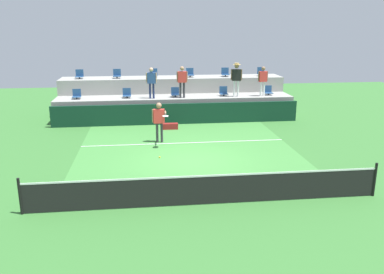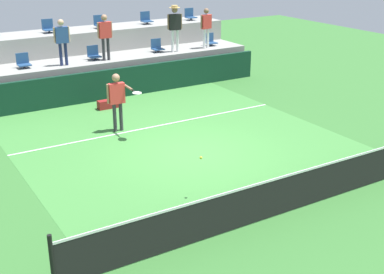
{
  "view_description": "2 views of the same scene",
  "coord_description": "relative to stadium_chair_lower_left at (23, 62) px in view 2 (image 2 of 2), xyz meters",
  "views": [
    {
      "loc": [
        -1.72,
        -14.71,
        5.1
      ],
      "look_at": [
        0.06,
        -0.01,
        0.95
      ],
      "focal_mm": 37.62,
      "sensor_mm": 36.0,
      "label": 1
    },
    {
      "loc": [
        -7.06,
        -11.52,
        5.6
      ],
      "look_at": [
        -0.56,
        -0.86,
        0.83
      ],
      "focal_mm": 49.05,
      "sensor_mm": 36.0,
      "label": 2
    }
  ],
  "objects": [
    {
      "name": "ground_plane",
      "position": [
        2.64,
        -7.23,
        -1.46
      ],
      "size": [
        40.0,
        40.0,
        0.0
      ],
      "primitive_type": "plane",
      "color": "#336B2D"
    },
    {
      "name": "court_inner_paint",
      "position": [
        2.64,
        -6.23,
        -1.46
      ],
      "size": [
        9.0,
        10.0,
        0.01
      ],
      "primitive_type": "cube",
      "color": "#3D7F38",
      "rests_on": "ground_plane"
    },
    {
      "name": "court_service_line",
      "position": [
        2.64,
        -4.83,
        -1.46
      ],
      "size": [
        9.0,
        0.06,
        0.0
      ],
      "primitive_type": "cube",
      "color": "white",
      "rests_on": "ground_plane"
    },
    {
      "name": "tennis_net",
      "position": [
        2.64,
        -11.23,
        -0.97
      ],
      "size": [
        10.48,
        0.08,
        1.07
      ],
      "color": "black",
      "rests_on": "ground_plane"
    },
    {
      "name": "sponsor_backboard",
      "position": [
        2.64,
        -1.23,
        -0.91
      ],
      "size": [
        13.0,
        0.16,
        1.1
      ],
      "primitive_type": "cube",
      "color": "#0F3323",
      "rests_on": "ground_plane"
    },
    {
      "name": "seating_tier_lower",
      "position": [
        2.64,
        0.07,
        -0.84
      ],
      "size": [
        13.0,
        1.8,
        1.25
      ],
      "primitive_type": "cube",
      "color": "gray",
      "rests_on": "ground_plane"
    },
    {
      "name": "seating_tier_upper",
      "position": [
        2.64,
        1.87,
        -0.41
      ],
      "size": [
        13.0,
        1.8,
        2.1
      ],
      "primitive_type": "cube",
      "color": "gray",
      "rests_on": "ground_plane"
    },
    {
      "name": "stadium_chair_lower_left",
      "position": [
        0.0,
        0.0,
        0.0
      ],
      "size": [
        0.44,
        0.4,
        0.52
      ],
      "color": "#2D2D33",
      "rests_on": "seating_tier_lower"
    },
    {
      "name": "stadium_chair_lower_center",
      "position": [
        2.64,
        0.0,
        0.0
      ],
      "size": [
        0.44,
        0.4,
        0.52
      ],
      "color": "#2D2D33",
      "rests_on": "seating_tier_lower"
    },
    {
      "name": "stadium_chair_lower_right",
      "position": [
        5.36,
        0.0,
        0.0
      ],
      "size": [
        0.44,
        0.4,
        0.52
      ],
      "color": "#2D2D33",
      "rests_on": "seating_tier_lower"
    },
    {
      "name": "stadium_chair_lower_far_right",
      "position": [
        7.93,
        0.0,
        0.0
      ],
      "size": [
        0.44,
        0.4,
        0.52
      ],
      "color": "#2D2D33",
      "rests_on": "seating_tier_lower"
    },
    {
      "name": "stadium_chair_upper_mid_left",
      "position": [
        1.53,
        1.8,
        0.85
      ],
      "size": [
        0.44,
        0.4,
        0.52
      ],
      "color": "#2D2D33",
      "rests_on": "seating_tier_upper"
    },
    {
      "name": "stadium_chair_upper_mid_right",
      "position": [
        3.67,
        1.8,
        0.85
      ],
      "size": [
        0.44,
        0.4,
        0.52
      ],
      "color": "#2D2D33",
      "rests_on": "seating_tier_upper"
    },
    {
      "name": "stadium_chair_upper_right",
      "position": [
        5.8,
        1.8,
        0.85
      ],
      "size": [
        0.44,
        0.4,
        0.52
      ],
      "color": "#2D2D33",
      "rests_on": "seating_tier_upper"
    },
    {
      "name": "stadium_chair_upper_far_right",
      "position": [
        8.01,
        1.8,
        0.85
      ],
      "size": [
        0.44,
        0.4,
        0.52
      ],
      "color": "#2D2D33",
      "rests_on": "seating_tier_upper"
    },
    {
      "name": "tennis_player",
      "position": [
        1.56,
        -4.62,
        -0.35
      ],
      "size": [
        0.68,
        1.25,
        1.81
      ],
      "color": "#2D2D33",
      "rests_on": "ground_plane"
    },
    {
      "name": "spectator_in_white",
      "position": [
        1.35,
        -0.38,
        0.78
      ],
      "size": [
        0.58,
        0.24,
        1.65
      ],
      "color": "navy",
      "rests_on": "seating_tier_lower"
    },
    {
      "name": "spectator_in_grey",
      "position": [
        2.99,
        -0.38,
        0.81
      ],
      "size": [
        0.59,
        0.23,
        1.7
      ],
      "color": "#2D2D33",
      "rests_on": "seating_tier_lower"
    },
    {
      "name": "spectator_with_hat",
      "position": [
        5.98,
        -0.38,
        0.93
      ],
      "size": [
        0.62,
        0.5,
        1.85
      ],
      "color": "white",
      "rests_on": "seating_tier_lower"
    },
    {
      "name": "spectator_leaning_on_rail",
      "position": [
        7.47,
        -0.38,
        0.77
      ],
      "size": [
        0.58,
        0.24,
        1.64
      ],
      "color": "white",
      "rests_on": "seating_tier_lower"
    },
    {
      "name": "tennis_ball",
      "position": [
        1.36,
        -9.66,
        -0.47
      ],
      "size": [
        0.07,
        0.07,
        0.07
      ],
      "color": "#CCE033"
    },
    {
      "name": "equipment_bag",
      "position": [
        2.2,
        -2.29,
        -1.31
      ],
      "size": [
        0.76,
        0.28,
        0.3
      ],
      "primitive_type": "cube",
      "color": "maroon",
      "rests_on": "ground_plane"
    }
  ]
}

